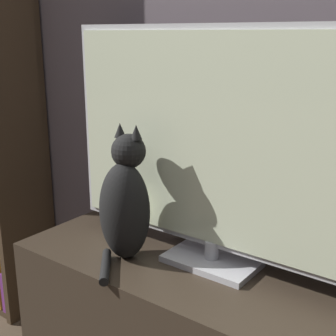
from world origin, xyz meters
TOP-DOWN VIEW (x-y plane):
  - wall_back at (0.00, 1.22)m, footprint 4.80×0.05m
  - tv at (0.01, 1.04)m, footprint 1.06×0.17m
  - cat at (-0.24, 0.92)m, footprint 0.18×0.28m

SIDE VIEW (x-z plane):
  - cat at x=-0.24m, z-range 0.51..0.94m
  - tv at x=0.01m, z-range 0.56..1.28m
  - wall_back at x=0.00m, z-range 0.00..2.60m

